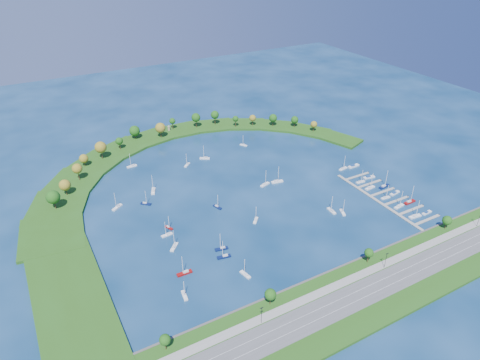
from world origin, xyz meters
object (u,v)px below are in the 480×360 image
moored_boat_3 (174,247)px  docked_boat_1 (427,213)px  docked_boat_6 (370,187)px  moored_boat_14 (117,207)px  moored_boat_17 (132,166)px  docked_boat_3 (410,202)px  moored_boat_8 (167,234)px  moored_boat_12 (222,248)px  moored_boat_6 (244,145)px  docked_boat_4 (385,197)px  moored_boat_20 (169,227)px  moored_boat_2 (332,210)px  moored_boat_15 (245,274)px  docked_boat_10 (343,168)px  moored_boat_10 (187,164)px  docked_boat_5 (395,193)px  moored_boat_1 (153,191)px  moored_boat_11 (185,273)px  docked_boat_8 (361,182)px  moored_boat_19 (343,212)px  docked_boat_7 (384,186)px  moored_boat_5 (217,207)px  docked_boat_9 (369,177)px  moored_boat_4 (256,220)px  moored_boat_16 (277,181)px  docked_boat_2 (399,206)px  moored_boat_13 (205,158)px  moored_boat_9 (265,184)px  moored_boat_0 (224,256)px  dock_system (385,198)px  moored_boat_7 (184,295)px  harbor_tower (169,128)px  docked_boat_0 (415,216)px  moored_boat_18 (146,203)px

moored_boat_3 → docked_boat_1: moored_boat_3 is taller
docked_boat_6 → moored_boat_14: bearing=154.1°
moored_boat_17 → docked_boat_3: (153.07, -145.08, 0.05)m
moored_boat_8 → moored_boat_12: moored_boat_12 is taller
moored_boat_6 → docked_boat_4: size_ratio=0.94×
moored_boat_20 → docked_boat_6: docked_boat_6 is taller
moored_boat_2 → moored_boat_15: (-81.26, -25.56, -0.02)m
moored_boat_2 → docked_boat_10: moored_boat_2 is taller
moored_boat_14 → moored_boat_10: bearing=171.6°
docked_boat_5 → moored_boat_2: bearing=167.0°
moored_boat_1 → docked_boat_3: size_ratio=0.98×
moored_boat_11 → docked_boat_8: (153.82, 28.00, -0.06)m
moored_boat_1 → moored_boat_19: size_ratio=1.21×
docked_boat_5 → moored_boat_14: bearing=147.9°
docked_boat_5 → docked_boat_7: 10.37m
moored_boat_2 → docked_boat_10: bearing=-43.2°
moored_boat_3 → docked_boat_7: size_ratio=0.88×
moored_boat_19 → moored_boat_6: bearing=-154.1°
moored_boat_5 → docked_boat_9: 120.95m
moored_boat_4 → docked_boat_9: (104.45, 6.25, -0.17)m
moored_boat_8 → docked_boat_4: (150.03, -34.48, -0.00)m
moored_boat_16 → docked_boat_2: (54.57, -68.43, -0.02)m
moored_boat_13 → docked_boat_10: size_ratio=1.05×
moored_boat_9 → moored_boat_17: moored_boat_9 is taller
moored_boat_0 → dock_system: bearing=-169.1°
docked_boat_2 → moored_boat_7: bearing=174.2°
docked_boat_1 → docked_boat_4: bearing=108.1°
moored_boat_19 → dock_system: bearing=112.2°
moored_boat_8 → docked_boat_7: bearing=166.7°
harbor_tower → docked_boat_10: docked_boat_10 is taller
moored_boat_2 → moored_boat_14: 145.25m
moored_boat_9 → moored_boat_4: bearing=-147.0°
docked_boat_0 → docked_boat_10: docked_boat_0 is taller
harbor_tower → moored_boat_1: (-48.26, -94.34, -3.19)m
docked_boat_1 → moored_boat_11: bearing=168.5°
moored_boat_1 → docked_boat_0: moored_boat_1 is taller
moored_boat_8 → moored_boat_7: bearing=73.7°
moored_boat_3 → moored_boat_12: 28.35m
moored_boat_3 → moored_boat_8: (0.44, 13.31, -0.04)m
moored_boat_18 → moored_boat_15: bearing=-32.6°
dock_system → docked_boat_10: docked_boat_10 is taller
moored_boat_5 → docked_boat_9: (119.32, -19.84, -0.17)m
harbor_tower → docked_boat_7: docked_boat_7 is taller
moored_boat_7 → docked_boat_8: 166.11m
moored_boat_6 → docked_boat_1: (55.71, -150.40, -0.27)m
dock_system → moored_boat_2: size_ratio=6.96×
harbor_tower → moored_boat_5: size_ratio=0.40×
moored_boat_3 → moored_boat_5: moored_boat_3 is taller
moored_boat_9 → moored_boat_12: size_ratio=1.05×
docked_boat_4 → docked_boat_10: (2.39, 47.60, 0.03)m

